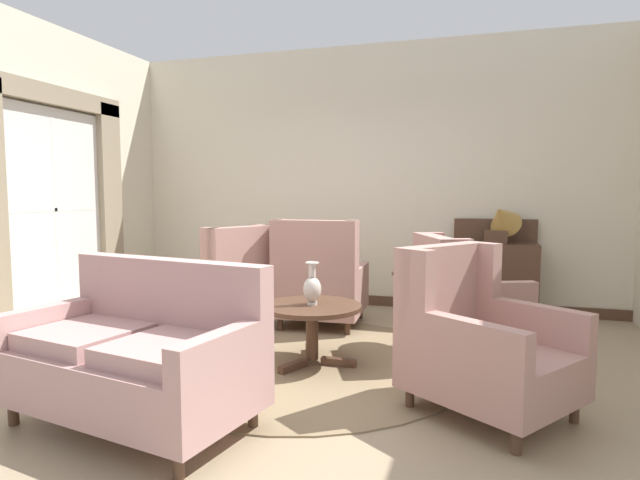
# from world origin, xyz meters

# --- Properties ---
(ground) EXTENTS (8.39, 8.39, 0.00)m
(ground) POSITION_xyz_m (0.00, 0.00, 0.00)
(ground) COLOR #9E896B
(wall_back) EXTENTS (6.15, 0.08, 3.14)m
(wall_back) POSITION_xyz_m (0.00, 2.66, 1.57)
(wall_back) COLOR beige
(wall_back) RESTS_ON ground
(wall_left) EXTENTS (0.08, 3.72, 3.14)m
(wall_left) POSITION_xyz_m (-3.00, 0.80, 1.57)
(wall_left) COLOR beige
(wall_left) RESTS_ON ground
(baseboard_back) EXTENTS (5.99, 0.03, 0.12)m
(baseboard_back) POSITION_xyz_m (0.00, 2.60, 0.06)
(baseboard_back) COLOR #4C3323
(baseboard_back) RESTS_ON ground
(area_rug) EXTENTS (2.70, 2.70, 0.01)m
(area_rug) POSITION_xyz_m (0.00, 0.30, 0.01)
(area_rug) COLOR #847051
(area_rug) RESTS_ON ground
(window_with_curtains) EXTENTS (0.12, 1.94, 2.40)m
(window_with_curtains) POSITION_xyz_m (-2.90, 0.81, 1.36)
(window_with_curtains) COLOR silver
(coffee_table) EXTENTS (0.79, 0.79, 0.49)m
(coffee_table) POSITION_xyz_m (0.11, 0.26, 0.39)
(coffee_table) COLOR #4C3323
(coffee_table) RESTS_ON ground
(porcelain_vase) EXTENTS (0.14, 0.14, 0.34)m
(porcelain_vase) POSITION_xyz_m (0.11, 0.25, 0.63)
(porcelain_vase) COLOR beige
(porcelain_vase) RESTS_ON coffee_table
(settee) EXTENTS (1.60, 1.04, 0.96)m
(settee) POSITION_xyz_m (-0.55, -1.07, 0.41)
(settee) COLOR tan
(settee) RESTS_ON ground
(armchair_near_sideboard) EXTENTS (1.01, 0.99, 1.03)m
(armchair_near_sideboard) POSITION_xyz_m (1.24, 0.81, 0.45)
(armchair_near_sideboard) COLOR tan
(armchair_near_sideboard) RESTS_ON ground
(armchair_near_window) EXTENTS (0.89, 0.96, 1.11)m
(armchair_near_window) POSITION_xyz_m (-0.18, 1.41, 0.45)
(armchair_near_window) COLOR tan
(armchair_near_window) RESTS_ON ground
(armchair_back_corner) EXTENTS (1.19, 1.16, 1.03)m
(armchair_back_corner) POSITION_xyz_m (1.38, -0.29, 0.43)
(armchair_back_corner) COLOR tan
(armchair_back_corner) RESTS_ON ground
(armchair_beside_settee) EXTENTS (1.12, 1.06, 1.05)m
(armchair_beside_settee) POSITION_xyz_m (-1.07, 1.11, 0.44)
(armchair_beside_settee) COLOR tan
(armchair_beside_settee) RESTS_ON ground
(side_table) EXTENTS (0.47, 0.47, 0.68)m
(side_table) POSITION_xyz_m (0.86, 1.00, 0.41)
(side_table) COLOR #4C3323
(side_table) RESTS_ON ground
(sideboard) EXTENTS (0.89, 0.43, 1.08)m
(sideboard) POSITION_xyz_m (1.53, 2.36, 0.48)
(sideboard) COLOR #4C3323
(sideboard) RESTS_ON ground
(gramophone) EXTENTS (0.48, 0.53, 0.52)m
(gramophone) POSITION_xyz_m (1.58, 2.27, 1.08)
(gramophone) COLOR #4C3323
(gramophone) RESTS_ON sideboard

